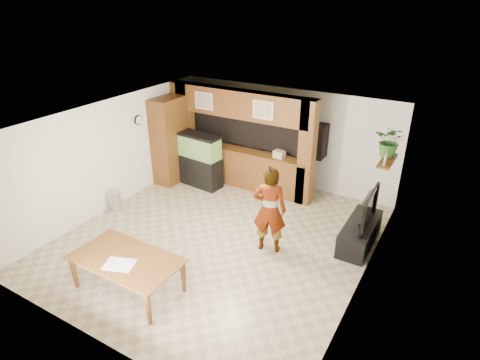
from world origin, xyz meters
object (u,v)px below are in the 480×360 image
Objects in this scene: aquarium at (198,160)px; person at (270,210)px; television at (364,208)px; dining_table at (127,275)px; pantry_cabinet at (170,141)px.

person reaches higher than aquarium.
person is at bearing 124.51° from television.
dining_table is at bearing 40.72° from person.
pantry_cabinet is at bearing 119.54° from dining_table.
dining_table is at bearing -60.74° from pantry_cabinet.
aquarium is 0.79× the size of person.
aquarium is (0.81, 0.15, -0.45)m from pantry_cabinet.
dining_table is at bearing 137.17° from television.
person is 2.91m from dining_table.
aquarium is 4.40m from dining_table.
aquarium is at bearing 10.52° from pantry_cabinet.
dining_table is (-3.11, -3.51, -0.52)m from television.
aquarium is 0.75× the size of dining_table.
aquarium is 4.59m from television.
pantry_cabinet is 4.65m from dining_table.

